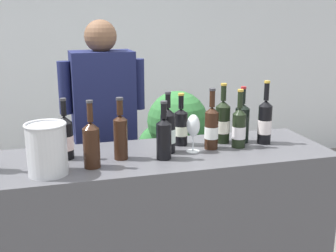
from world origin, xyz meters
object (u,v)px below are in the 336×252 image
object	(u,v)px
potted_shrub	(172,152)
wine_bottle_2	(239,127)
wine_bottle_0	(121,135)
person_server	(105,154)
wine_bottle_11	(168,131)
wine_bottle_8	(65,138)
wine_bottle_7	(181,126)
wine_bottle_9	(223,122)
ice_bucket	(47,149)
wine_bottle_3	(91,143)
wine_bottle_1	(164,137)
wine_bottle_5	(211,127)
wine_bottle_4	(242,122)
wine_bottle_6	(265,122)
wine_glass	(193,127)

from	to	relation	value
potted_shrub	wine_bottle_2	bearing A→B (deg)	-83.74
wine_bottle_0	potted_shrub	distance (m)	1.22
wine_bottle_2	person_server	size ratio (longest dim) A/B	0.19
wine_bottle_11	person_server	xyz separation A→B (m)	(-0.27, 0.59, -0.30)
wine_bottle_0	wine_bottle_8	bearing A→B (deg)	163.13
wine_bottle_7	wine_bottle_9	size ratio (longest dim) A/B	0.86
wine_bottle_7	ice_bucket	bearing A→B (deg)	-159.31
wine_bottle_8	wine_bottle_3	bearing A→B (deg)	-55.53
wine_bottle_1	wine_bottle_3	xyz separation A→B (m)	(-0.37, -0.03, 0.01)
wine_bottle_1	wine_bottle_5	xyz separation A→B (m)	(0.30, 0.10, 0.00)
wine_bottle_8	wine_bottle_9	distance (m)	0.89
wine_bottle_1	person_server	distance (m)	0.78
wine_bottle_3	wine_bottle_5	xyz separation A→B (m)	(0.66, 0.13, -0.00)
wine_bottle_4	wine_bottle_0	bearing A→B (deg)	-171.32
wine_bottle_6	wine_bottle_9	xyz separation A→B (m)	(-0.22, 0.08, -0.00)
wine_bottle_2	wine_bottle_3	xyz separation A→B (m)	(-0.82, -0.11, 0.01)
wine_bottle_4	wine_bottle_8	size ratio (longest dim) A/B	1.03
potted_shrub	wine_glass	bearing A→B (deg)	-99.71
wine_bottle_0	wine_bottle_1	xyz separation A→B (m)	(0.21, -0.06, -0.01)
wine_bottle_3	wine_bottle_4	distance (m)	0.90
wine_bottle_6	ice_bucket	world-z (taller)	wine_bottle_6
wine_bottle_2	potted_shrub	distance (m)	1.07
wine_bottle_11	person_server	distance (m)	0.72
wine_bottle_8	person_server	size ratio (longest dim) A/B	0.18
wine_bottle_11	wine_bottle_6	bearing A→B (deg)	1.21
ice_bucket	person_server	distance (m)	0.89
wine_bottle_7	wine_bottle_11	distance (m)	0.15
wine_bottle_6	potted_shrub	bearing A→B (deg)	106.53
wine_bottle_4	wine_bottle_11	size ratio (longest dim) A/B	0.99
wine_bottle_11	ice_bucket	distance (m)	0.64
wine_bottle_3	wine_bottle_6	size ratio (longest dim) A/B	0.91
wine_bottle_4	wine_bottle_7	world-z (taller)	wine_bottle_4
wine_bottle_2	ice_bucket	world-z (taller)	wine_bottle_2
wine_bottle_1	wine_glass	world-z (taller)	wine_bottle_1
wine_bottle_2	wine_glass	xyz separation A→B (m)	(-0.27, -0.01, 0.02)
wine_bottle_1	ice_bucket	world-z (taller)	wine_bottle_1
potted_shrub	wine_bottle_7	bearing A→B (deg)	-102.97
wine_bottle_4	wine_bottle_8	world-z (taller)	wine_bottle_4
potted_shrub	wine_bottle_5	bearing A→B (deg)	-93.14
wine_bottle_2	wine_bottle_6	bearing A→B (deg)	10.01
wine_bottle_11	ice_bucket	xyz separation A→B (m)	(-0.62, -0.16, 0.00)
wine_bottle_9	ice_bucket	size ratio (longest dim) A/B	1.41
wine_bottle_7	wine_bottle_4	bearing A→B (deg)	-6.54
wine_bottle_7	wine_bottle_8	bearing A→B (deg)	-173.81
wine_bottle_1	wine_bottle_11	distance (m)	0.11
wine_bottle_6	person_server	size ratio (longest dim) A/B	0.21
wine_bottle_2	wine_bottle_7	size ratio (longest dim) A/B	1.10
wine_glass	wine_bottle_2	bearing A→B (deg)	2.02
wine_bottle_4	wine_bottle_8	bearing A→B (deg)	-178.37
wine_bottle_0	wine_bottle_9	bearing A→B (deg)	12.29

